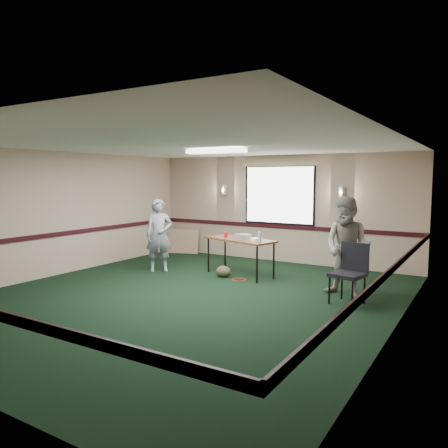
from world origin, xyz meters
The scene contains 13 objects.
ground centered at (0.00, 0.00, 0.00)m, with size 8.00×8.00×0.00m, color black.
room_shell centered at (0.00, 2.12, 1.58)m, with size 8.00×8.02×8.00m.
folding_table centered at (-0.04, 2.03, 0.75)m, with size 1.74×1.06×0.81m.
projector centered at (0.05, 2.00, 0.87)m, with size 0.32×0.27×0.11m, color #9C9DA5.
game_console centered at (0.38, 1.96, 0.84)m, with size 0.21×0.17×0.05m, color white.
red_cup centered at (-0.39, 2.02, 0.87)m, with size 0.08×0.08×0.12m, color red.
water_bottle centered at (0.57, 1.76, 0.92)m, with size 0.06×0.06×0.22m, color #8FB6EA.
duffel_bag centered at (-0.27, 1.71, 0.12)m, with size 0.34×0.26×0.24m, color #454027.
cable_coil centered at (0.16, 1.63, 0.01)m, with size 0.30×0.30×0.02m, color red.
folded_table centered at (-3.00, 3.60, 0.34)m, with size 1.32×0.06×0.68m, color #9D7E60.
conference_chair centered at (2.60, 1.17, 0.60)m, with size 0.60×0.62×1.02m.
person_left centered at (-1.83, 1.47, 0.83)m, with size 0.60×0.40×1.65m, color #46559B.
person_right centered at (2.44, 1.54, 0.89)m, with size 0.87×0.68×1.79m, color #6C7EA8.
Camera 1 is at (4.55, -6.17, 2.12)m, focal length 35.00 mm.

